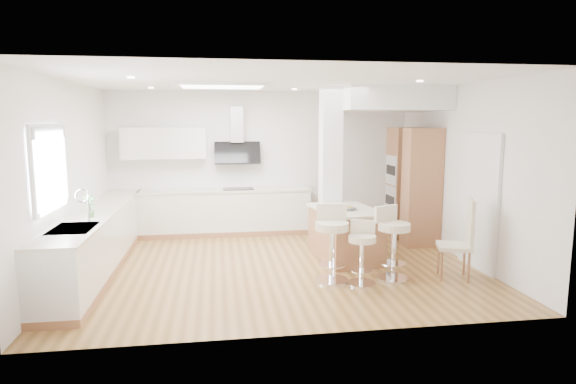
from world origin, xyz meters
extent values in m
plane|color=#9F723B|center=(0.00, 0.00, 0.00)|extent=(6.00, 6.00, 0.00)
cube|color=white|center=(0.00, 0.00, 0.00)|extent=(6.00, 5.00, 0.02)
cube|color=white|center=(0.00, 2.50, 1.40)|extent=(6.00, 0.04, 2.80)
cube|color=white|center=(-3.00, 0.00, 1.40)|extent=(0.04, 5.00, 2.80)
cube|color=white|center=(3.00, 0.00, 1.40)|extent=(0.04, 5.00, 2.80)
cube|color=white|center=(-0.80, 0.60, 2.77)|extent=(1.40, 0.95, 0.05)
cube|color=white|center=(-0.80, 0.60, 2.76)|extent=(1.25, 0.80, 0.03)
cylinder|color=white|center=(-2.00, 1.50, 2.78)|extent=(0.10, 0.10, 0.02)
cylinder|color=white|center=(-2.00, -0.50, 2.78)|extent=(0.10, 0.10, 0.02)
cylinder|color=white|center=(0.50, 1.50, 2.78)|extent=(0.10, 0.10, 0.02)
cylinder|color=white|center=(2.00, 1.00, 2.78)|extent=(0.10, 0.10, 0.02)
cylinder|color=white|center=(2.00, -0.50, 2.78)|extent=(0.10, 0.10, 0.02)
cube|color=white|center=(-2.96, -0.90, 1.65)|extent=(0.03, 1.15, 0.95)
cube|color=white|center=(-2.95, -0.90, 2.15)|extent=(0.04, 1.28, 0.06)
cube|color=white|center=(-2.95, -0.90, 1.15)|extent=(0.04, 1.28, 0.06)
cube|color=white|center=(-2.95, -1.51, 1.65)|extent=(0.04, 0.06, 0.95)
cube|color=white|center=(-2.95, -0.29, 1.65)|extent=(0.04, 0.06, 0.95)
cube|color=#A9ACB1|center=(-2.94, -0.90, 2.08)|extent=(0.03, 1.18, 0.14)
cube|color=#4B423B|center=(2.99, -0.60, 1.00)|extent=(0.02, 0.90, 2.00)
cube|color=white|center=(2.97, -0.60, 1.00)|extent=(0.05, 1.00, 2.10)
cube|color=#A66E47|center=(-2.70, 0.25, 0.05)|extent=(0.60, 4.50, 0.10)
cube|color=silver|center=(-2.70, 0.25, 0.48)|extent=(0.60, 4.50, 0.76)
cube|color=beige|center=(-2.70, 0.25, 0.88)|extent=(0.63, 4.50, 0.04)
cube|color=silver|center=(-2.70, -1.00, 0.89)|extent=(0.50, 0.75, 0.02)
cube|color=silver|center=(-2.70, -1.18, 0.84)|extent=(0.40, 0.34, 0.10)
cube|color=silver|center=(-2.70, -0.82, 0.84)|extent=(0.40, 0.34, 0.10)
cylinder|color=white|center=(-2.58, -0.70, 1.08)|extent=(0.02, 0.02, 0.36)
torus|color=white|center=(-2.65, -0.70, 1.26)|extent=(0.18, 0.02, 0.18)
imported|color=#4E8E48|center=(-2.65, -0.35, 1.06)|extent=(0.17, 0.12, 0.33)
cube|color=#A66E47|center=(-0.75, 2.20, 0.05)|extent=(3.30, 0.60, 0.10)
cube|color=silver|center=(-0.75, 2.20, 0.48)|extent=(3.30, 0.60, 0.76)
cube|color=beige|center=(-0.75, 2.20, 0.88)|extent=(3.33, 0.63, 0.04)
cube|color=black|center=(-0.50, 2.20, 0.91)|extent=(0.60, 0.40, 0.01)
cube|color=silver|center=(-1.90, 2.33, 1.80)|extent=(1.60, 0.34, 0.60)
cube|color=silver|center=(-0.50, 2.40, 2.15)|extent=(0.25, 0.18, 0.70)
cube|color=black|center=(-0.50, 2.32, 1.60)|extent=(0.90, 0.26, 0.44)
cube|color=white|center=(1.05, 0.95, 1.40)|extent=(0.35, 0.35, 2.80)
cube|color=white|center=(2.10, 1.40, 2.60)|extent=(1.78, 2.20, 0.40)
cube|color=#A66E47|center=(2.68, 1.50, 1.05)|extent=(0.62, 0.62, 2.10)
cube|color=#A66E47|center=(2.68, 0.80, 1.05)|extent=(0.62, 0.40, 2.10)
cube|color=silver|center=(2.37, 1.50, 1.30)|extent=(0.02, 0.55, 0.55)
cube|color=silver|center=(2.37, 1.50, 0.72)|extent=(0.02, 0.55, 0.55)
cube|color=black|center=(2.36, 1.50, 1.30)|extent=(0.01, 0.45, 0.18)
cube|color=black|center=(2.36, 1.50, 0.72)|extent=(0.01, 0.45, 0.18)
cube|color=#A66E47|center=(1.13, 0.18, 0.40)|extent=(0.99, 1.39, 0.79)
cube|color=beige|center=(1.13, 0.18, 0.81)|extent=(1.07, 1.47, 0.04)
imported|color=gray|center=(1.15, 0.04, 0.86)|extent=(0.27, 0.27, 0.06)
sphere|color=orange|center=(1.18, 0.05, 0.86)|extent=(0.07, 0.07, 0.06)
sphere|color=orange|center=(1.11, 0.06, 0.86)|extent=(0.07, 0.07, 0.06)
sphere|color=olive|center=(1.15, 0.01, 0.86)|extent=(0.07, 0.07, 0.06)
cylinder|color=white|center=(0.64, -0.89, 0.02)|extent=(0.56, 0.56, 0.03)
cylinder|color=white|center=(0.64, -0.89, 0.38)|extent=(0.09, 0.09, 0.71)
cylinder|color=white|center=(0.64, -0.89, 0.24)|extent=(0.44, 0.44, 0.02)
cylinder|color=beige|center=(0.64, -0.89, 0.79)|extent=(0.54, 0.54, 0.11)
cube|color=beige|center=(0.68, -0.71, 0.95)|extent=(0.42, 0.13, 0.24)
cylinder|color=white|center=(1.02, -1.07, 0.01)|extent=(0.50, 0.50, 0.03)
cylinder|color=white|center=(1.02, -1.07, 0.31)|extent=(0.08, 0.08, 0.58)
cylinder|color=white|center=(1.02, -1.07, 0.20)|extent=(0.39, 0.39, 0.01)
cylinder|color=beige|center=(1.02, -1.07, 0.64)|extent=(0.48, 0.48, 0.09)
cube|color=beige|center=(1.07, -0.93, 0.78)|extent=(0.33, 0.15, 0.20)
cylinder|color=white|center=(1.52, -0.92, 0.02)|extent=(0.62, 0.62, 0.03)
cylinder|color=white|center=(1.52, -0.92, 0.37)|extent=(0.10, 0.10, 0.69)
cylinder|color=white|center=(1.52, -0.92, 0.23)|extent=(0.48, 0.48, 0.02)
cylinder|color=beige|center=(1.52, -0.92, 0.76)|extent=(0.59, 0.59, 0.11)
cube|color=beige|center=(1.45, -0.77, 0.92)|extent=(0.39, 0.21, 0.23)
cube|color=beige|center=(2.38, -1.01, 0.47)|extent=(0.57, 0.57, 0.06)
cube|color=beige|center=(2.57, -1.08, 0.79)|extent=(0.18, 0.41, 0.71)
cylinder|color=#A66E47|center=(2.16, -1.13, 0.22)|extent=(0.05, 0.05, 0.44)
cylinder|color=#A66E47|center=(2.27, -0.79, 0.22)|extent=(0.05, 0.05, 0.44)
cylinder|color=#A66E47|center=(2.49, -1.24, 0.22)|extent=(0.05, 0.05, 0.44)
cylinder|color=#A66E47|center=(2.61, -0.90, 0.22)|extent=(0.05, 0.05, 0.44)
camera|label=1|loc=(-0.91, -7.19, 2.22)|focal=30.00mm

